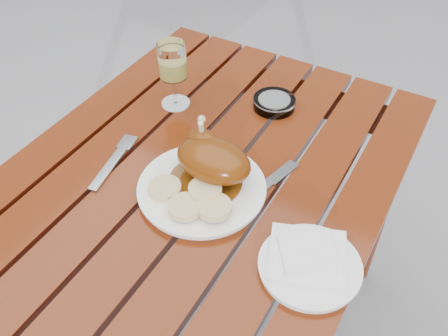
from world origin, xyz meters
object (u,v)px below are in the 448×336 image
at_px(dinner_plate, 202,189).
at_px(wine_glass, 174,75).
at_px(table, 192,286).
at_px(side_plate, 310,267).
at_px(ashtray, 274,103).

relative_size(dinner_plate, wine_glass, 1.58).
distance_m(table, wine_glass, 0.56).
bearing_deg(table, side_plate, -10.69).
distance_m(table, dinner_plate, 0.39).
height_order(table, dinner_plate, dinner_plate).
height_order(table, wine_glass, wine_glass).
relative_size(dinner_plate, side_plate, 1.43).
height_order(side_plate, ashtray, ashtray).
distance_m(wine_glass, side_plate, 0.59).
bearing_deg(wine_glass, ashtray, 26.41).
xyz_separation_m(table, wine_glass, (-0.19, 0.25, 0.46)).
bearing_deg(side_plate, wine_glass, 148.48).
height_order(dinner_plate, wine_glass, wine_glass).
bearing_deg(ashtray, side_plate, -57.00).
bearing_deg(ashtray, dinner_plate, -90.53).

